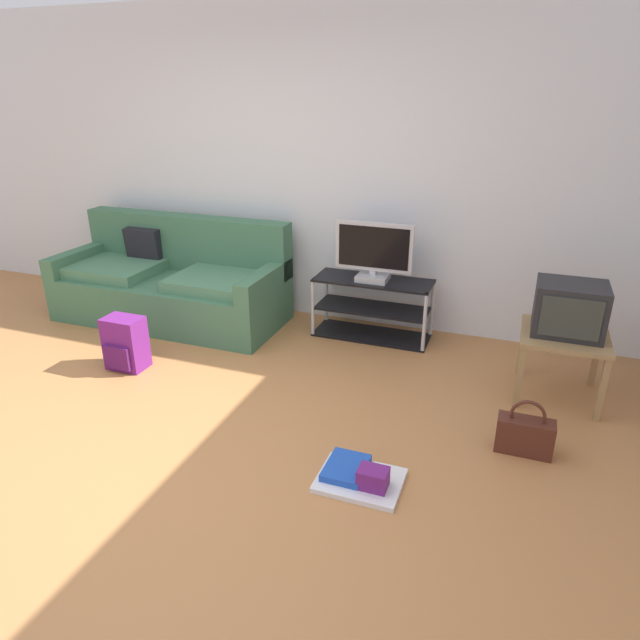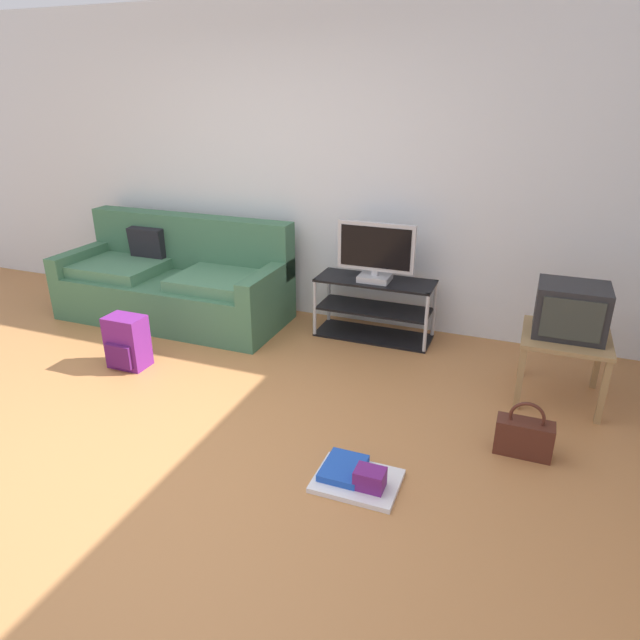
{
  "view_description": "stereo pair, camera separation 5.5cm",
  "coord_description": "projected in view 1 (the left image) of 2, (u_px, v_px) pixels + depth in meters",
  "views": [
    {
      "loc": [
        1.88,
        -2.23,
        2.0
      ],
      "look_at": [
        0.67,
        1.01,
        0.56
      ],
      "focal_mm": 31.37,
      "sensor_mm": 36.0,
      "label": 1
    },
    {
      "loc": [
        1.93,
        -2.21,
        2.0
      ],
      "look_at": [
        0.67,
        1.01,
        0.56
      ],
      "focal_mm": 31.37,
      "sensor_mm": 36.0,
      "label": 2
    }
  ],
  "objects": [
    {
      "name": "handbag",
      "position": [
        525.0,
        434.0,
        3.28
      ],
      "size": [
        0.32,
        0.13,
        0.35
      ],
      "rotation": [
        0.0,
        0.0,
        0.52
      ],
      "color": "#4C2319",
      "rests_on": "ground_plane"
    },
    {
      "name": "ground_plane",
      "position": [
        155.0,
        455.0,
        3.31
      ],
      "size": [
        9.0,
        9.8,
        0.02
      ],
      "primitive_type": "cube",
      "color": "#B27542"
    },
    {
      "name": "side_table",
      "position": [
        563.0,
        343.0,
        3.78
      ],
      "size": [
        0.56,
        0.56,
        0.48
      ],
      "color": "#9E7A4C",
      "rests_on": "ground_plane"
    },
    {
      "name": "backpack",
      "position": [
        125.0,
        343.0,
        4.25
      ],
      "size": [
        0.29,
        0.27,
        0.41
      ],
      "rotation": [
        0.0,
        0.0,
        -0.03
      ],
      "color": "#661E70",
      "rests_on": "ground_plane"
    },
    {
      "name": "crt_tv",
      "position": [
        569.0,
        309.0,
        3.7
      ],
      "size": [
        0.44,
        0.37,
        0.35
      ],
      "color": "#232326",
      "rests_on": "side_table"
    },
    {
      "name": "wall_back",
      "position": [
        306.0,
        168.0,
        4.91
      ],
      "size": [
        9.0,
        0.1,
        2.7
      ],
      "primitive_type": "cube",
      "color": "silver",
      "rests_on": "ground_plane"
    },
    {
      "name": "couch",
      "position": [
        173.0,
        284.0,
        5.17
      ],
      "size": [
        2.08,
        0.88,
        0.91
      ],
      "color": "#3D6B4C",
      "rests_on": "ground_plane"
    },
    {
      "name": "tv_stand",
      "position": [
        372.0,
        308.0,
        4.78
      ],
      "size": [
        0.99,
        0.38,
        0.52
      ],
      "color": "black",
      "rests_on": "ground_plane"
    },
    {
      "name": "floor_tray",
      "position": [
        359.0,
        477.0,
        3.05
      ],
      "size": [
        0.46,
        0.35,
        0.14
      ],
      "color": "silver",
      "rests_on": "ground_plane"
    },
    {
      "name": "flat_tv",
      "position": [
        374.0,
        253.0,
        4.57
      ],
      "size": [
        0.65,
        0.22,
        0.49
      ],
      "color": "#B2B2B7",
      "rests_on": "tv_stand"
    }
  ]
}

